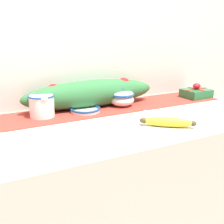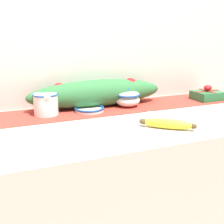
% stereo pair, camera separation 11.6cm
% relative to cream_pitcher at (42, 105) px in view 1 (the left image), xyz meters
% --- Properties ---
extents(countertop, '(1.52, 0.65, 0.88)m').
position_rel_cream_pitcher_xyz_m(countertop, '(0.26, -0.19, -0.50)').
color(countertop, beige).
rests_on(countertop, ground_plane).
extents(back_wall, '(2.32, 0.04, 2.40)m').
position_rel_cream_pitcher_xyz_m(back_wall, '(0.26, 0.15, 0.26)').
color(back_wall, silver).
rests_on(back_wall, ground_plane).
extents(table_runner, '(1.40, 0.25, 0.00)m').
position_rel_cream_pitcher_xyz_m(table_runner, '(0.26, -0.00, -0.06)').
color(table_runner, '#B23328').
rests_on(table_runner, countertop).
extents(cream_pitcher, '(0.11, 0.13, 0.10)m').
position_rel_cream_pitcher_xyz_m(cream_pitcher, '(0.00, 0.00, 0.00)').
color(cream_pitcher, white).
rests_on(cream_pitcher, countertop).
extents(sugar_bowl, '(0.13, 0.13, 0.10)m').
position_rel_cream_pitcher_xyz_m(sugar_bowl, '(0.41, -0.00, -0.01)').
color(sugar_bowl, white).
rests_on(sugar_bowl, countertop).
extents(small_dish, '(0.14, 0.14, 0.02)m').
position_rel_cream_pitcher_xyz_m(small_dish, '(0.20, -0.02, -0.04)').
color(small_dish, white).
rests_on(small_dish, countertop).
extents(banana, '(0.19, 0.16, 0.04)m').
position_rel_cream_pitcher_xyz_m(banana, '(0.41, -0.36, -0.04)').
color(banana, yellow).
rests_on(banana, countertop).
extents(spoon, '(0.15, 0.05, 0.01)m').
position_rel_cream_pitcher_xyz_m(spoon, '(0.44, -0.16, -0.05)').
color(spoon, silver).
rests_on(spoon, countertop).
extents(gift_box, '(0.15, 0.13, 0.08)m').
position_rel_cream_pitcher_xyz_m(gift_box, '(0.88, -0.03, -0.03)').
color(gift_box, '#236638').
rests_on(gift_box, countertop).
extents(poinsettia_garland, '(0.70, 0.15, 0.14)m').
position_rel_cream_pitcher_xyz_m(poinsettia_garland, '(0.26, 0.05, 0.02)').
color(poinsettia_garland, '#2D6B38').
rests_on(poinsettia_garland, countertop).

